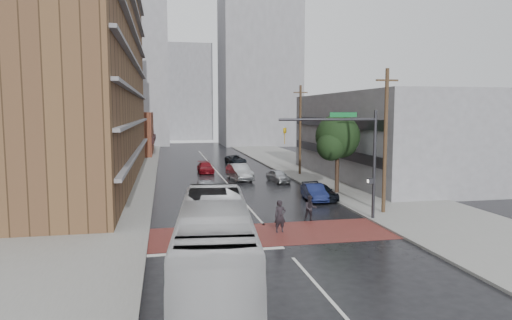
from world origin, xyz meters
TOP-DOWN VIEW (x-y plane):
  - ground at (0.00, 0.00)m, footprint 160.00×160.00m
  - crosswalk at (0.00, 0.50)m, footprint 14.00×5.00m
  - sidewalk_west at (-11.50, 25.00)m, footprint 9.00×90.00m
  - sidewalk_east at (11.50, 25.00)m, footprint 9.00×90.00m
  - apartment_block at (-14.00, 24.00)m, footprint 10.00×44.00m
  - storefront_west at (-12.00, 54.00)m, footprint 8.00×16.00m
  - building_east at (16.50, 20.00)m, footprint 11.00×26.00m
  - distant_tower_west at (-14.00, 78.00)m, footprint 18.00×16.00m
  - distant_tower_east at (14.00, 72.00)m, footprint 16.00×14.00m
  - distant_tower_center at (0.00, 95.00)m, footprint 12.00×10.00m
  - street_tree at (8.52, 12.03)m, footprint 4.20×4.10m
  - signal_mast at (5.85, 2.50)m, footprint 6.50×0.30m
  - utility_pole_near at (8.80, 4.00)m, footprint 1.60×0.26m
  - utility_pole_far at (8.80, 24.00)m, footprint 1.60×0.26m
  - transit_bus at (-4.06, -6.40)m, footprint 4.13×12.59m
  - pedestrian_a at (0.55, 0.70)m, footprint 0.74×0.52m
  - pedestrian_b at (3.17, 3.00)m, footprint 0.86×0.69m
  - car_travel_a at (-2.85, 11.48)m, footprint 2.29×4.91m
  - car_travel_b at (1.58, 21.76)m, footprint 2.38×5.22m
  - car_travel_c at (-1.41, 28.09)m, footprint 1.82×4.28m
  - suv_travel at (3.36, 35.99)m, footprint 2.68×4.73m
  - car_parked_near at (5.64, 9.56)m, footprint 1.74×4.17m
  - car_parked_mid at (6.30, 10.00)m, footprint 2.23×4.40m
  - car_parked_far at (5.20, 19.65)m, footprint 2.07×3.86m

SIDE VIEW (x-z plane):
  - ground at x=0.00m, z-range 0.00..0.00m
  - crosswalk at x=0.00m, z-range 0.00..0.02m
  - sidewalk_west at x=-11.50m, z-range 0.00..0.15m
  - sidewalk_east at x=11.50m, z-range 0.00..0.15m
  - car_parked_mid at x=6.30m, z-range 0.00..1.22m
  - car_travel_c at x=-1.41m, z-range 0.00..1.23m
  - suv_travel at x=3.36m, z-range 0.00..1.25m
  - car_parked_far at x=5.20m, z-range 0.00..1.25m
  - car_parked_near at x=5.64m, z-range 0.00..1.34m
  - car_travel_a at x=-2.85m, z-range 0.00..1.63m
  - car_travel_b at x=1.58m, z-range 0.00..1.66m
  - pedestrian_b at x=3.17m, z-range 0.00..1.70m
  - pedestrian_a at x=0.55m, z-range 0.00..1.93m
  - transit_bus at x=-4.06m, z-range 0.00..3.44m
  - storefront_west at x=-12.00m, z-range 0.00..7.00m
  - building_east at x=16.50m, z-range 0.00..9.00m
  - signal_mast at x=5.85m, z-range 1.13..8.33m
  - street_tree at x=8.52m, z-range 1.28..8.18m
  - utility_pole_near at x=8.80m, z-range 0.14..10.14m
  - utility_pole_far at x=8.80m, z-range 0.14..10.14m
  - distant_tower_center at x=0.00m, z-range 0.00..24.00m
  - apartment_block at x=-14.00m, z-range 0.00..28.00m
  - distant_tower_west at x=-14.00m, z-range 0.00..32.00m
  - distant_tower_east at x=14.00m, z-range 0.00..36.00m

